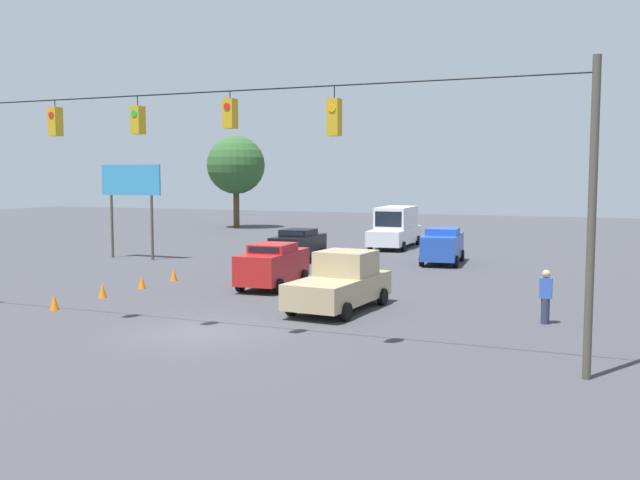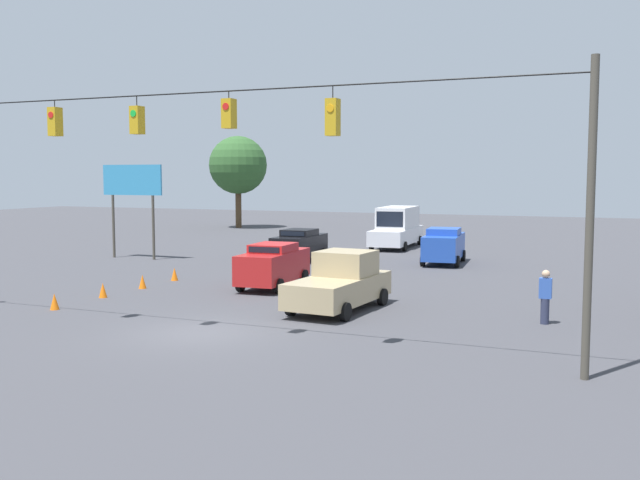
% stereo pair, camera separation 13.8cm
% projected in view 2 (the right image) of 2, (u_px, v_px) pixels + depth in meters
% --- Properties ---
extents(ground_plane, '(140.00, 140.00, 0.00)m').
position_uv_depth(ground_plane, '(199.00, 333.00, 22.28)').
color(ground_plane, '#3D3D42').
extents(overhead_signal_span, '(22.93, 0.38, 7.71)m').
position_uv_depth(overhead_signal_span, '(184.00, 171.00, 21.11)').
color(overhead_signal_span, '#4C473D').
rests_on(overhead_signal_span, ground_plane).
extents(sedan_blue_oncoming_deep, '(2.38, 4.71, 1.99)m').
position_uv_depth(sedan_blue_oncoming_deep, '(444.00, 245.00, 39.61)').
color(sedan_blue_oncoming_deep, '#234CB2').
rests_on(sedan_blue_oncoming_deep, ground_plane).
extents(pickup_truck_tan_crossing_near, '(2.60, 5.28, 2.12)m').
position_uv_depth(pickup_truck_tan_crossing_near, '(340.00, 283.00, 26.05)').
color(pickup_truck_tan_crossing_near, tan).
rests_on(pickup_truck_tan_crossing_near, ground_plane).
extents(box_truck_white_withflow_deep, '(2.71, 7.16, 2.76)m').
position_uv_depth(box_truck_white_withflow_deep, '(397.00, 227.00, 48.68)').
color(box_truck_white_withflow_deep, silver).
rests_on(box_truck_white_withflow_deep, ground_plane).
extents(sedan_black_withflow_far, '(2.07, 4.45, 1.84)m').
position_uv_depth(sedan_black_withflow_far, '(299.00, 244.00, 40.77)').
color(sedan_black_withflow_far, black).
rests_on(sedan_black_withflow_far, ground_plane).
extents(sedan_red_withflow_mid, '(2.22, 4.66, 1.94)m').
position_uv_depth(sedan_red_withflow_mid, '(273.00, 265.00, 31.20)').
color(sedan_red_withflow_mid, red).
rests_on(sedan_red_withflow_mid, ground_plane).
extents(traffic_cone_nearest, '(0.33, 0.33, 0.60)m').
position_uv_depth(traffic_cone_nearest, '(54.00, 301.00, 26.08)').
color(traffic_cone_nearest, orange).
rests_on(traffic_cone_nearest, ground_plane).
extents(traffic_cone_second, '(0.33, 0.33, 0.60)m').
position_uv_depth(traffic_cone_second, '(103.00, 290.00, 28.65)').
color(traffic_cone_second, orange).
rests_on(traffic_cone_second, ground_plane).
extents(traffic_cone_third, '(0.33, 0.33, 0.60)m').
position_uv_depth(traffic_cone_third, '(142.00, 282.00, 30.95)').
color(traffic_cone_third, orange).
rests_on(traffic_cone_third, ground_plane).
extents(traffic_cone_fourth, '(0.33, 0.33, 0.60)m').
position_uv_depth(traffic_cone_fourth, '(175.00, 274.00, 33.31)').
color(traffic_cone_fourth, orange).
rests_on(traffic_cone_fourth, ground_plane).
extents(roadside_billboard, '(4.10, 0.16, 5.53)m').
position_uv_depth(roadside_billboard, '(132.00, 188.00, 41.83)').
color(roadside_billboard, '#4C473D').
rests_on(roadside_billboard, ground_plane).
extents(pedestrian, '(0.40, 0.28, 1.80)m').
position_uv_depth(pedestrian, '(545.00, 297.00, 23.51)').
color(pedestrian, '#2D334C').
rests_on(pedestrian, ground_plane).
extents(tree_horizon_left, '(5.41, 5.41, 8.58)m').
position_uv_depth(tree_horizon_left, '(238.00, 165.00, 66.52)').
color(tree_horizon_left, '#4C3823').
rests_on(tree_horizon_left, ground_plane).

